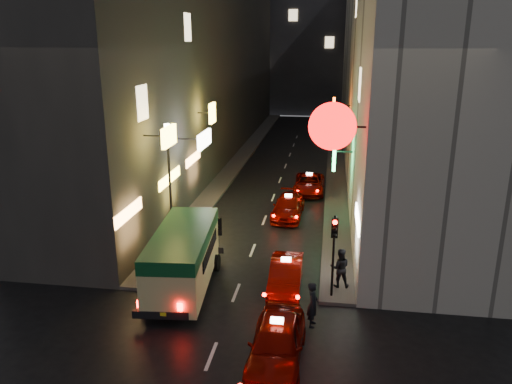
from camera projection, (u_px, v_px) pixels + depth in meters
The scene contains 14 objects.
building_left at pixel (200, 55), 43.79m from camera, with size 7.70×52.00×18.00m.
building_right at pixel (386, 56), 41.51m from camera, with size 8.19×52.00×18.00m.
building_far at pixel (309, 35), 72.34m from camera, with size 30.00×10.00×22.00m, color #37383D.
sidewalk_left at pixel (243, 156), 45.86m from camera, with size 1.50×52.00×0.15m, color #454340.
sidewalk_right at pixel (336, 159), 44.65m from camera, with size 1.50×52.00×0.15m, color #454340.
minibus at pixel (183, 253), 20.98m from camera, with size 2.73×6.40×2.68m.
taxi_near at pixel (277, 340), 16.33m from camera, with size 2.29×5.48×1.91m.
taxi_second at pixel (286, 273), 21.33m from camera, with size 1.99×4.67×1.64m.
taxi_third at pixel (288, 205), 30.09m from camera, with size 2.04×4.65×1.63m.
taxi_far at pixel (309, 182), 34.93m from camera, with size 1.88×4.58×1.63m.
pedestrian_crossing at pixel (313, 301), 18.45m from camera, with size 0.66×0.42×2.00m, color black.
pedestrian_sidewalk at pixel (340, 265), 21.13m from camera, with size 0.73×0.46×1.95m, color black.
traffic_light at pixel (334, 240), 19.78m from camera, with size 0.26×0.43×3.50m.
lamp_post at pixel (170, 177), 24.93m from camera, with size 0.28×0.28×6.22m.
Camera 1 is at (3.67, -10.15, 10.26)m, focal length 35.00 mm.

